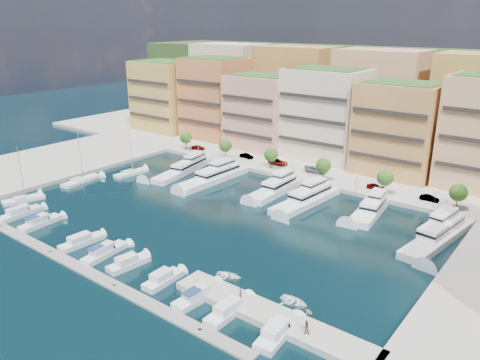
% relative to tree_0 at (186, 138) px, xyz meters
% --- Properties ---
extents(ground, '(400.00, 400.00, 0.00)m').
position_rel_tree_0_xyz_m(ground, '(40.00, -33.50, -4.74)').
color(ground, black).
rests_on(ground, ground).
extents(north_quay, '(220.00, 64.00, 2.00)m').
position_rel_tree_0_xyz_m(north_quay, '(40.00, 28.50, -4.74)').
color(north_quay, '#9E998E').
rests_on(north_quay, ground).
extents(west_quay, '(34.00, 76.00, 2.00)m').
position_rel_tree_0_xyz_m(west_quay, '(-22.00, -41.50, -4.74)').
color(west_quay, '#9E998E').
rests_on(west_quay, ground).
extents(hillside, '(240.00, 40.00, 58.00)m').
position_rel_tree_0_xyz_m(hillside, '(40.00, 76.50, -4.74)').
color(hillside, '#1B3214').
rests_on(hillside, ground).
extents(south_pontoon, '(72.00, 2.20, 0.35)m').
position_rel_tree_0_xyz_m(south_pontoon, '(37.00, -63.50, -4.74)').
color(south_pontoon, gray).
rests_on(south_pontoon, ground).
extents(finger_pier, '(32.00, 5.00, 2.00)m').
position_rel_tree_0_xyz_m(finger_pier, '(70.00, -55.50, -4.74)').
color(finger_pier, '#9E998E').
rests_on(finger_pier, ground).
extents(apartment_0, '(22.00, 16.50, 24.80)m').
position_rel_tree_0_xyz_m(apartment_0, '(-26.00, 16.49, 8.57)').
color(apartment_0, gold).
rests_on(apartment_0, north_quay).
extents(apartment_1, '(20.00, 16.50, 26.80)m').
position_rel_tree_0_xyz_m(apartment_1, '(-4.00, 18.49, 9.57)').
color(apartment_1, '#CA6D43').
rests_on(apartment_1, north_quay).
extents(apartment_2, '(20.00, 15.50, 22.80)m').
position_rel_tree_0_xyz_m(apartment_2, '(17.00, 16.49, 7.57)').
color(apartment_2, tan).
rests_on(apartment_2, north_quay).
extents(apartment_3, '(22.00, 16.50, 25.80)m').
position_rel_tree_0_xyz_m(apartment_3, '(38.00, 18.49, 9.07)').
color(apartment_3, '#F8E2C0').
rests_on(apartment_3, north_quay).
extents(apartment_4, '(20.00, 15.50, 23.80)m').
position_rel_tree_0_xyz_m(apartment_4, '(60.00, 16.49, 8.07)').
color(apartment_4, tan).
rests_on(apartment_4, north_quay).
extents(backblock_0, '(26.00, 18.00, 30.00)m').
position_rel_tree_0_xyz_m(backblock_0, '(-15.00, 40.50, 11.26)').
color(backblock_0, '#F8E2C0').
rests_on(backblock_0, north_quay).
extents(backblock_1, '(26.00, 18.00, 30.00)m').
position_rel_tree_0_xyz_m(backblock_1, '(15.00, 40.50, 11.26)').
color(backblock_1, tan).
rests_on(backblock_1, north_quay).
extents(backblock_2, '(26.00, 18.00, 30.00)m').
position_rel_tree_0_xyz_m(backblock_2, '(45.00, 40.50, 11.26)').
color(backblock_2, tan).
rests_on(backblock_2, north_quay).
extents(tree_0, '(3.80, 3.80, 5.65)m').
position_rel_tree_0_xyz_m(tree_0, '(0.00, 0.00, 0.00)').
color(tree_0, '#473323').
rests_on(tree_0, north_quay).
extents(tree_1, '(3.80, 3.80, 5.65)m').
position_rel_tree_0_xyz_m(tree_1, '(16.00, 0.00, 0.00)').
color(tree_1, '#473323').
rests_on(tree_1, north_quay).
extents(tree_2, '(3.80, 3.80, 5.65)m').
position_rel_tree_0_xyz_m(tree_2, '(32.00, 0.00, 0.00)').
color(tree_2, '#473323').
rests_on(tree_2, north_quay).
extents(tree_3, '(3.80, 3.80, 5.65)m').
position_rel_tree_0_xyz_m(tree_3, '(48.00, 0.00, 0.00)').
color(tree_3, '#473323').
rests_on(tree_3, north_quay).
extents(tree_4, '(3.80, 3.80, 5.65)m').
position_rel_tree_0_xyz_m(tree_4, '(64.00, 0.00, 0.00)').
color(tree_4, '#473323').
rests_on(tree_4, north_quay).
extents(tree_5, '(3.80, 3.80, 5.65)m').
position_rel_tree_0_xyz_m(tree_5, '(80.00, 0.00, 0.00)').
color(tree_5, '#473323').
rests_on(tree_5, north_quay).
extents(lamppost_0, '(0.30, 0.30, 4.20)m').
position_rel_tree_0_xyz_m(lamppost_0, '(4.00, -2.30, -0.92)').
color(lamppost_0, black).
rests_on(lamppost_0, north_quay).
extents(lamppost_1, '(0.30, 0.30, 4.20)m').
position_rel_tree_0_xyz_m(lamppost_1, '(22.00, -2.30, -0.92)').
color(lamppost_1, black).
rests_on(lamppost_1, north_quay).
extents(lamppost_2, '(0.30, 0.30, 4.20)m').
position_rel_tree_0_xyz_m(lamppost_2, '(40.00, -2.30, -0.92)').
color(lamppost_2, black).
rests_on(lamppost_2, north_quay).
extents(lamppost_3, '(0.30, 0.30, 4.20)m').
position_rel_tree_0_xyz_m(lamppost_3, '(58.00, -2.30, -0.92)').
color(lamppost_3, black).
rests_on(lamppost_3, north_quay).
extents(lamppost_4, '(0.30, 0.30, 4.20)m').
position_rel_tree_0_xyz_m(lamppost_4, '(76.00, -2.30, -0.92)').
color(lamppost_4, black).
rests_on(lamppost_4, north_quay).
extents(yacht_1, '(8.39, 23.34, 7.30)m').
position_rel_tree_0_xyz_m(yacht_1, '(14.03, -15.07, -3.65)').
color(yacht_1, white).
rests_on(yacht_1, ground).
extents(yacht_2, '(5.68, 23.57, 7.30)m').
position_rel_tree_0_xyz_m(yacht_2, '(24.92, -15.23, -3.53)').
color(yacht_2, white).
rests_on(yacht_2, ground).
extents(yacht_3, '(5.04, 18.33, 7.30)m').
position_rel_tree_0_xyz_m(yacht_3, '(42.46, -12.84, -3.53)').
color(yacht_3, white).
rests_on(yacht_3, ground).
extents(yacht_4, '(6.63, 21.68, 7.30)m').
position_rel_tree_0_xyz_m(yacht_4, '(51.92, -14.34, -3.65)').
color(yacht_4, white).
rests_on(yacht_4, ground).
extents(yacht_5, '(6.37, 16.21, 7.30)m').
position_rel_tree_0_xyz_m(yacht_5, '(65.74, -11.73, -3.53)').
color(yacht_5, white).
rests_on(yacht_5, ground).
extents(yacht_6, '(7.65, 24.07, 7.30)m').
position_rel_tree_0_xyz_m(yacht_6, '(81.11, -15.35, -3.53)').
color(yacht_6, white).
rests_on(yacht_6, ground).
extents(cruiser_0, '(3.25, 9.32, 2.55)m').
position_rel_tree_0_xyz_m(cruiser_0, '(7.49, -58.10, -4.20)').
color(cruiser_0, silver).
rests_on(cruiser_0, ground).
extents(cruiser_1, '(3.36, 8.81, 2.66)m').
position_rel_tree_0_xyz_m(cruiser_1, '(15.29, -58.11, -4.17)').
color(cruiser_1, silver).
rests_on(cruiser_1, ground).
extents(cruiser_3, '(2.88, 8.62, 2.55)m').
position_rel_tree_0_xyz_m(cruiser_3, '(29.42, -58.09, -4.20)').
color(cruiser_3, silver).
rests_on(cruiser_3, ground).
extents(cruiser_4, '(3.36, 9.32, 2.66)m').
position_rel_tree_0_xyz_m(cruiser_4, '(36.31, -58.12, -4.17)').
color(cruiser_4, silver).
rests_on(cruiser_4, ground).
extents(cruiser_5, '(3.33, 7.62, 2.55)m').
position_rel_tree_0_xyz_m(cruiser_5, '(42.69, -58.08, -4.20)').
color(cruiser_5, silver).
rests_on(cruiser_5, ground).
extents(cruiser_6, '(2.79, 7.17, 2.55)m').
position_rel_tree_0_xyz_m(cruiser_6, '(51.11, -58.08, -4.20)').
color(cruiser_6, silver).
rests_on(cruiser_6, ground).
extents(cruiser_7, '(3.16, 8.80, 2.66)m').
position_rel_tree_0_xyz_m(cruiser_7, '(58.69, -58.11, -4.17)').
color(cruiser_7, silver).
rests_on(cruiser_7, ground).
extents(cruiser_8, '(2.57, 8.53, 2.55)m').
position_rel_tree_0_xyz_m(cruiser_8, '(64.58, -58.09, -4.20)').
color(cruiser_8, silver).
rests_on(cruiser_8, ground).
extents(cruiser_9, '(3.61, 8.62, 2.55)m').
position_rel_tree_0_xyz_m(cruiser_9, '(72.69, -58.09, -4.20)').
color(cruiser_9, silver).
rests_on(cruiser_9, ground).
extents(sailboat_0, '(5.11, 9.44, 13.20)m').
position_rel_tree_0_xyz_m(sailboat_0, '(-0.15, -53.32, -4.43)').
color(sailboat_0, white).
rests_on(sailboat_0, ground).
extents(sailboat_2, '(3.59, 9.84, 13.20)m').
position_rel_tree_0_xyz_m(sailboat_2, '(4.00, -25.35, -4.43)').
color(sailboat_2, white).
rests_on(sailboat_2, ground).
extents(sailboat_1, '(4.08, 11.12, 13.20)m').
position_rel_tree_0_xyz_m(sailboat_1, '(-1.21, -37.37, -4.44)').
color(sailboat_1, white).
rests_on(sailboat_1, ground).
extents(tender_2, '(4.42, 3.20, 0.90)m').
position_rel_tree_0_xyz_m(tender_2, '(70.58, -50.41, -4.29)').
color(tender_2, white).
rests_on(tender_2, ground).
extents(tender_0, '(4.88, 4.07, 0.87)m').
position_rel_tree_0_xyz_m(tender_0, '(58.48, -50.63, -4.31)').
color(tender_0, white).
rests_on(tender_0, ground).
extents(tender_3, '(1.84, 1.72, 0.78)m').
position_rel_tree_0_xyz_m(tender_3, '(73.43, -51.14, -4.35)').
color(tender_3, beige).
rests_on(tender_3, ground).
extents(car_0, '(4.60, 3.22, 1.45)m').
position_rel_tree_0_xyz_m(car_0, '(3.31, 1.86, -3.02)').
color(car_0, gray).
rests_on(car_0, north_quay).
extents(car_1, '(4.39, 1.67, 1.43)m').
position_rel_tree_0_xyz_m(car_1, '(21.05, 3.44, -3.03)').
color(car_1, gray).
rests_on(car_1, north_quay).
extents(car_2, '(5.77, 2.74, 1.59)m').
position_rel_tree_0_xyz_m(car_2, '(32.01, 3.70, -2.95)').
color(car_2, gray).
rests_on(car_2, north_quay).
extents(car_3, '(6.11, 3.32, 1.68)m').
position_rel_tree_0_xyz_m(car_3, '(43.85, 3.79, -2.90)').
color(car_3, gray).
rests_on(car_3, north_quay).
extents(car_4, '(4.40, 2.60, 1.40)m').
position_rel_tree_0_xyz_m(car_4, '(61.37, 1.36, -3.04)').
color(car_4, gray).
rests_on(car_4, north_quay).
extents(car_5, '(4.12, 1.50, 1.35)m').
position_rel_tree_0_xyz_m(car_5, '(73.97, 1.34, -3.07)').
color(car_5, gray).
rests_on(car_5, north_quay).
extents(person_0, '(0.71, 0.67, 1.62)m').
position_rel_tree_0_xyz_m(person_0, '(64.34, -55.10, -2.93)').
color(person_0, navy).
rests_on(person_0, finger_pier).
extents(person_1, '(1.21, 1.17, 1.96)m').
position_rel_tree_0_xyz_m(person_1, '(75.98, -56.40, -2.76)').
color(person_1, brown).
rests_on(person_1, finger_pier).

